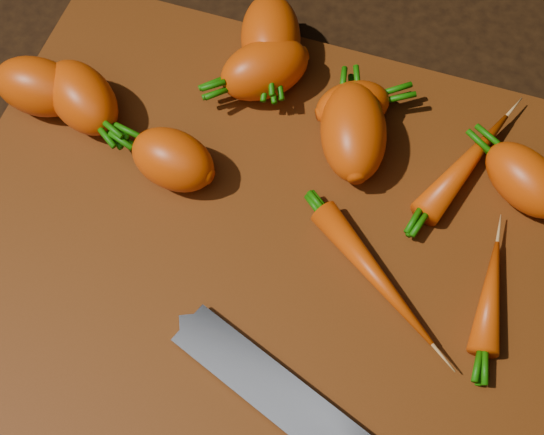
% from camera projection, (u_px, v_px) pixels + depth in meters
% --- Properties ---
extents(ground, '(2.00, 2.00, 0.01)m').
position_uv_depth(ground, '(268.00, 248.00, 0.60)').
color(ground, black).
extents(cutting_board, '(0.50, 0.40, 0.01)m').
position_uv_depth(cutting_board, '(268.00, 242.00, 0.59)').
color(cutting_board, '#4E2106').
rests_on(cutting_board, ground).
extents(carrot_0, '(0.08, 0.05, 0.05)m').
position_uv_depth(carrot_0, '(38.00, 87.00, 0.62)').
color(carrot_0, '#DA490B').
rests_on(carrot_0, cutting_board).
extents(carrot_1, '(0.08, 0.06, 0.05)m').
position_uv_depth(carrot_1, '(173.00, 160.00, 0.59)').
color(carrot_1, '#DA490B').
rests_on(carrot_1, cutting_board).
extents(carrot_2, '(0.08, 0.10, 0.05)m').
position_uv_depth(carrot_2, '(271.00, 38.00, 0.64)').
color(carrot_2, '#DA490B').
rests_on(carrot_2, cutting_board).
extents(carrot_3, '(0.08, 0.10, 0.05)m').
position_uv_depth(carrot_3, '(353.00, 132.00, 0.60)').
color(carrot_3, '#DA490B').
rests_on(carrot_3, cutting_board).
extents(carrot_4, '(0.09, 0.09, 0.05)m').
position_uv_depth(carrot_4, '(265.00, 69.00, 0.63)').
color(carrot_4, '#DA490B').
rests_on(carrot_4, cutting_board).
extents(carrot_5, '(0.07, 0.07, 0.04)m').
position_uv_depth(carrot_5, '(353.00, 106.00, 0.62)').
color(carrot_5, '#DA490B').
rests_on(carrot_5, cutting_board).
extents(carrot_6, '(0.09, 0.08, 0.04)m').
position_uv_depth(carrot_6, '(526.00, 180.00, 0.58)').
color(carrot_6, '#DA490B').
rests_on(carrot_6, cutting_board).
extents(carrot_7, '(0.07, 0.12, 0.02)m').
position_uv_depth(carrot_7, '(466.00, 164.00, 0.60)').
color(carrot_7, '#DA490B').
rests_on(carrot_7, cutting_board).
extents(carrot_8, '(0.12, 0.10, 0.02)m').
position_uv_depth(carrot_8, '(375.00, 275.00, 0.56)').
color(carrot_8, '#DA490B').
rests_on(carrot_8, cutting_board).
extents(carrot_9, '(0.03, 0.09, 0.02)m').
position_uv_depth(carrot_9, '(490.00, 296.00, 0.55)').
color(carrot_9, '#DA490B').
rests_on(carrot_9, cutting_board).
extents(carrot_10, '(0.09, 0.08, 0.05)m').
position_uv_depth(carrot_10, '(82.00, 97.00, 0.62)').
color(carrot_10, '#DA490B').
rests_on(carrot_10, cutting_board).
extents(knife, '(0.30, 0.13, 0.02)m').
position_uv_depth(knife, '(313.00, 422.00, 0.51)').
color(knife, gray).
rests_on(knife, cutting_board).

